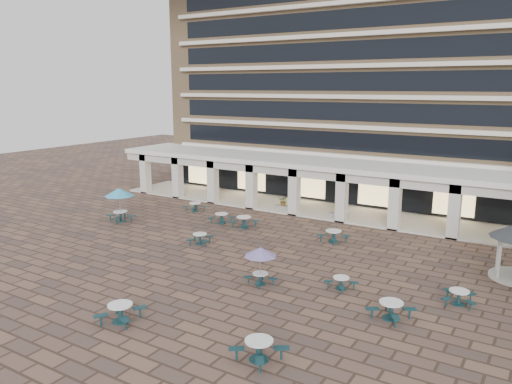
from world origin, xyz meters
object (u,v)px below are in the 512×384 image
at_px(picnic_table_2, 259,348).
at_px(planter_right, 339,213).
at_px(planter_left, 283,205).
at_px(picnic_table_3, 391,309).
at_px(picnic_table_1, 120,311).

xyz_separation_m(picnic_table_2, planter_right, (-5.53, 21.49, 0.05)).
bearing_deg(picnic_table_2, planter_left, 127.83).
bearing_deg(planter_right, picnic_table_3, -59.71).
xyz_separation_m(picnic_table_1, planter_left, (-3.53, 22.04, 0.06)).
bearing_deg(picnic_table_3, planter_right, 134.87).
bearing_deg(picnic_table_3, planter_left, 147.16).
height_order(picnic_table_1, picnic_table_2, picnic_table_2).
bearing_deg(planter_right, picnic_table_2, -75.56).
bearing_deg(picnic_table_3, picnic_table_1, -132.32).
relative_size(picnic_table_2, planter_left, 1.45).
distance_m(planter_left, planter_right, 5.10).
relative_size(picnic_table_2, planter_right, 1.45).
xyz_separation_m(picnic_table_1, planter_right, (1.57, 22.04, 0.05)).
distance_m(picnic_table_1, picnic_table_2, 7.13).
distance_m(picnic_table_3, planter_left, 20.67).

